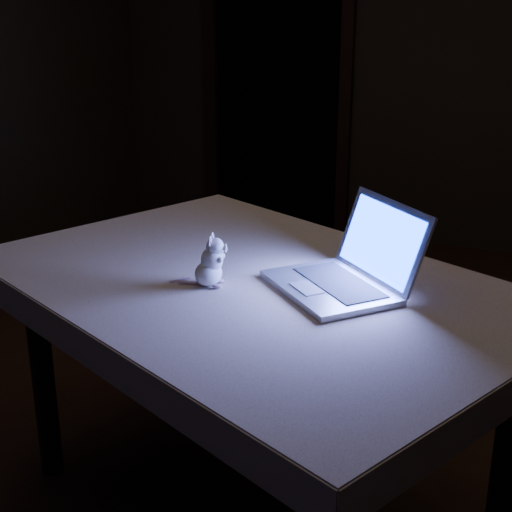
% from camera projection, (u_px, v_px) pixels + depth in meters
% --- Properties ---
extents(floor, '(5.00, 5.00, 0.00)m').
position_uv_depth(floor, '(292.00, 441.00, 2.75)').
color(floor, black).
rests_on(floor, ground).
extents(back_wall, '(4.50, 0.04, 2.60)m').
position_uv_depth(back_wall, '(447.00, 39.00, 4.46)').
color(back_wall, black).
rests_on(back_wall, ground).
extents(doorway, '(1.06, 0.36, 2.13)m').
position_uv_depth(doorway, '(278.00, 71.00, 4.96)').
color(doorway, black).
rests_on(doorway, back_wall).
extents(table, '(1.73, 1.46, 0.79)m').
position_uv_depth(table, '(253.00, 404.00, 2.24)').
color(table, black).
rests_on(table, floor).
extents(tablecloth, '(1.89, 1.71, 0.10)m').
position_uv_depth(tablecloth, '(251.00, 295.00, 2.12)').
color(tablecloth, beige).
rests_on(tablecloth, table).
extents(laptop, '(0.48, 0.47, 0.24)m').
position_uv_depth(laptop, '(331.00, 249.00, 1.99)').
color(laptop, '#AAABAF').
rests_on(laptop, tablecloth).
extents(plush_mouse, '(0.14, 0.14, 0.15)m').
position_uv_depth(plush_mouse, '(208.00, 260.00, 2.04)').
color(plush_mouse, silver).
rests_on(plush_mouse, tablecloth).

